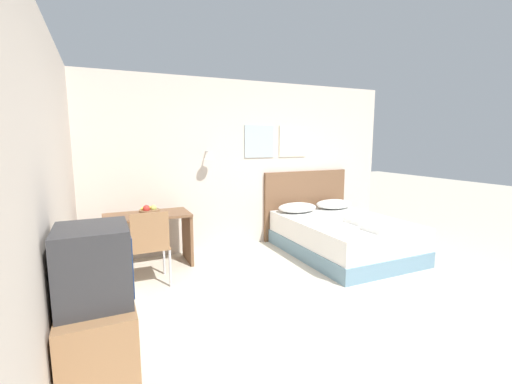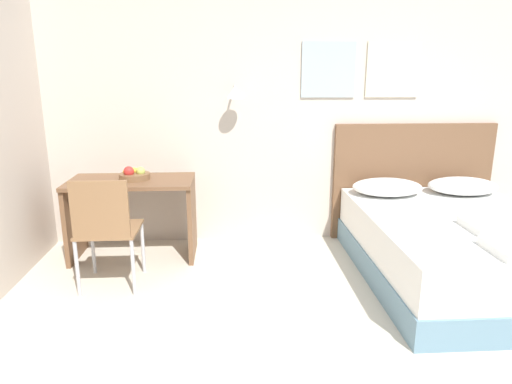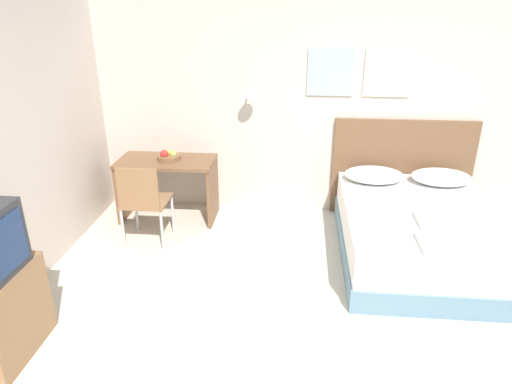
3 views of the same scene
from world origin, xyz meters
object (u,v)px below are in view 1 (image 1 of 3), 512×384
(bed, at_px, (343,236))
(headboard, at_px, (306,204))
(fruit_bowl, at_px, (149,211))
(television, at_px, (94,265))
(pillow_right, at_px, (334,204))
(tv_stand, at_px, (100,350))
(folded_towel_mid_bed, at_px, (379,229))
(pillow_left, at_px, (297,208))
(desk, at_px, (148,230))
(desk_chair, at_px, (149,242))
(folded_towel_near_foot, at_px, (358,221))

(bed, distance_m, headboard, 1.09)
(fruit_bowl, height_order, television, television)
(pillow_right, xyz_separation_m, tv_stand, (-3.75, -2.44, -0.27))
(pillow_right, relative_size, folded_towel_mid_bed, 1.86)
(pillow_left, relative_size, pillow_right, 1.00)
(fruit_bowl, xyz_separation_m, tv_stand, (-0.65, -2.40, -0.43))
(desk, height_order, desk_chair, desk_chair)
(headboard, relative_size, television, 3.28)
(folded_towel_near_foot, relative_size, desk_chair, 0.38)
(bed, distance_m, fruit_bowl, 2.86)
(folded_towel_mid_bed, height_order, desk_chair, desk_chair)
(desk_chair, height_order, television, television)
(pillow_left, height_order, tv_stand, pillow_left)
(fruit_bowl, bearing_deg, folded_towel_near_foot, -19.69)
(folded_towel_mid_bed, distance_m, television, 3.51)
(desk_chair, relative_size, television, 1.83)
(folded_towel_near_foot, xyz_separation_m, desk, (-2.78, 0.97, -0.06))
(desk_chair, distance_m, television, 1.83)
(folded_towel_mid_bed, bearing_deg, bed, 88.03)
(pillow_left, distance_m, folded_towel_mid_bed, 1.52)
(fruit_bowl, distance_m, television, 2.49)
(folded_towel_mid_bed, relative_size, fruit_bowl, 1.29)
(pillow_right, height_order, desk_chair, desk_chair)
(pillow_right, bearing_deg, desk, -179.03)
(bed, bearing_deg, tv_stand, -153.09)
(pillow_left, distance_m, television, 3.88)
(headboard, bearing_deg, folded_towel_near_foot, -89.19)
(desk_chair, distance_m, tv_stand, 1.80)
(headboard, xyz_separation_m, desk_chair, (-2.83, -1.05, -0.05))
(bed, relative_size, tv_stand, 2.92)
(bed, bearing_deg, headboard, 90.00)
(pillow_left, bearing_deg, pillow_right, 0.00)
(desk, xyz_separation_m, tv_stand, (-0.62, -2.39, -0.16))
(pillow_left, xyz_separation_m, desk, (-2.39, -0.05, -0.11))
(pillow_right, height_order, folded_towel_near_foot, pillow_right)
(folded_towel_mid_bed, xyz_separation_m, desk, (-2.74, 1.42, -0.06))
(desk, bearing_deg, pillow_left, 1.28)
(pillow_left, distance_m, tv_stand, 3.88)
(headboard, distance_m, fruit_bowl, 2.76)
(folded_towel_mid_bed, distance_m, desk_chair, 2.90)
(desk_chair, height_order, fruit_bowl, desk_chair)
(headboard, height_order, desk_chair, headboard)
(pillow_left, bearing_deg, fruit_bowl, -179.02)
(pillow_right, relative_size, folded_towel_near_foot, 1.88)
(bed, height_order, television, television)
(television, bearing_deg, bed, 26.93)
(tv_stand, relative_size, television, 1.39)
(folded_towel_near_foot, xyz_separation_m, fruit_bowl, (-2.75, 0.99, 0.21))
(desk, xyz_separation_m, television, (-0.61, -2.39, 0.43))
(pillow_left, relative_size, desk, 0.59)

